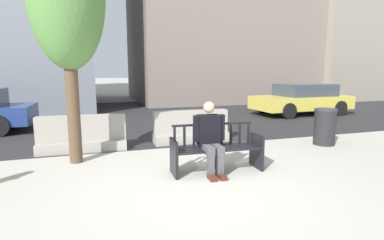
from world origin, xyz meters
TOP-DOWN VIEW (x-y plane):
  - ground_plane at (0.00, 0.00)m, footprint 200.00×200.00m
  - street_asphalt at (0.00, 8.70)m, footprint 120.00×12.00m
  - street_bench at (0.61, 0.72)m, footprint 1.71×0.59m
  - seated_person at (0.46, 0.67)m, footprint 0.58×0.73m
  - jersey_barrier_centre at (0.90, 3.19)m, footprint 2.01×0.71m
  - jersey_barrier_left at (-1.83, 3.11)m, footprint 2.02×0.74m
  - car_taxi_near at (7.17, 6.69)m, footprint 4.34×2.09m
  - trash_bin at (4.06, 1.81)m, footprint 0.55×0.55m

SIDE VIEW (x-z plane):
  - ground_plane at x=0.00m, z-range 0.00..0.00m
  - street_asphalt at x=0.00m, z-range 0.00..0.01m
  - jersey_barrier_centre at x=0.90m, z-range -0.08..0.76m
  - jersey_barrier_left at x=-1.83m, z-range -0.08..0.76m
  - street_bench at x=0.61m, z-range -0.04..0.84m
  - trash_bin at x=4.06m, z-range 0.00..0.93m
  - car_taxi_near at x=7.17m, z-range 0.01..1.35m
  - seated_person at x=0.46m, z-range 0.03..1.35m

